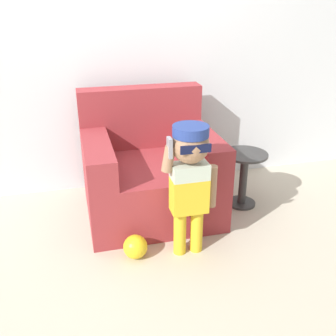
{
  "coord_description": "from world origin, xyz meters",
  "views": [
    {
      "loc": [
        -0.37,
        -2.81,
        1.72
      ],
      "look_at": [
        0.28,
        -0.26,
        0.53
      ],
      "focal_mm": 42.0,
      "sensor_mm": 36.0,
      "label": 1
    }
  ],
  "objects_px": {
    "armchair": "(149,172)",
    "side_table": "(244,174)",
    "toy_ball": "(135,247)",
    "person_child": "(190,171)"
  },
  "relations": [
    {
      "from": "armchair",
      "to": "side_table",
      "type": "distance_m",
      "value": 0.81
    },
    {
      "from": "armchair",
      "to": "toy_ball",
      "type": "height_order",
      "value": "armchair"
    },
    {
      "from": "person_child",
      "to": "side_table",
      "type": "xyz_separation_m",
      "value": [
        0.66,
        0.54,
        -0.34
      ]
    },
    {
      "from": "person_child",
      "to": "armchair",
      "type": "bearing_deg",
      "value": 101.63
    },
    {
      "from": "side_table",
      "to": "toy_ball",
      "type": "xyz_separation_m",
      "value": [
        -1.04,
        -0.52,
        -0.21
      ]
    },
    {
      "from": "toy_ball",
      "to": "side_table",
      "type": "bearing_deg",
      "value": 26.6
    },
    {
      "from": "person_child",
      "to": "side_table",
      "type": "height_order",
      "value": "person_child"
    },
    {
      "from": "person_child",
      "to": "toy_ball",
      "type": "xyz_separation_m",
      "value": [
        -0.38,
        0.02,
        -0.55
      ]
    },
    {
      "from": "armchair",
      "to": "toy_ball",
      "type": "relative_size",
      "value": 6.16
    },
    {
      "from": "side_table",
      "to": "toy_ball",
      "type": "distance_m",
      "value": 1.18
    }
  ]
}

